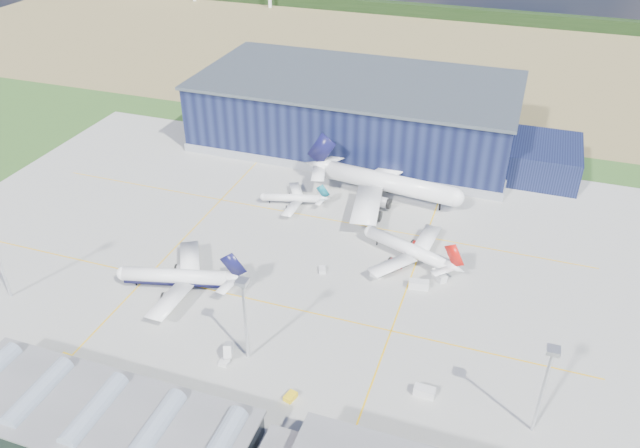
# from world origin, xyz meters

# --- Properties ---
(ground) EXTENTS (600.00, 600.00, 0.00)m
(ground) POSITION_xyz_m (0.00, 0.00, 0.00)
(ground) COLOR #2D5620
(ground) RESTS_ON ground
(apron) EXTENTS (220.00, 160.00, 0.08)m
(apron) POSITION_xyz_m (0.00, 10.00, 0.03)
(apron) COLOR #999994
(apron) RESTS_ON ground
(farmland) EXTENTS (600.00, 220.00, 0.01)m
(farmland) POSITION_xyz_m (0.00, 220.00, 0.00)
(farmland) COLOR #927B4E
(farmland) RESTS_ON ground
(treeline) EXTENTS (600.00, 8.00, 8.00)m
(treeline) POSITION_xyz_m (0.00, 300.00, 4.00)
(treeline) COLOR black
(treeline) RESTS_ON ground
(hangar) EXTENTS (145.00, 62.00, 26.10)m
(hangar) POSITION_xyz_m (2.81, 94.80, 11.62)
(hangar) COLOR black
(hangar) RESTS_ON ground
(glass_concourse) EXTENTS (78.00, 23.00, 8.60)m
(glass_concourse) POSITION_xyz_m (-6.45, -60.00, 3.69)
(glass_concourse) COLOR black
(glass_concourse) RESTS_ON ground
(light_mast_center) EXTENTS (2.60, 2.60, 23.00)m
(light_mast_center) POSITION_xyz_m (10.00, -30.00, 15.43)
(light_mast_center) COLOR silver
(light_mast_center) RESTS_ON ground
(light_mast_east) EXTENTS (2.60, 2.60, 23.00)m
(light_mast_east) POSITION_xyz_m (75.00, -30.00, 15.43)
(light_mast_east) COLOR silver
(light_mast_east) RESTS_ON ground
(airliner_navy) EXTENTS (44.65, 44.07, 12.04)m
(airliner_navy) POSITION_xyz_m (-19.52, -12.02, 6.02)
(airliner_navy) COLOR white
(airliner_navy) RESTS_ON ground
(airliner_red) EXTENTS (44.02, 43.60, 11.13)m
(airliner_red) POSITION_xyz_m (36.83, 22.00, 5.57)
(airliner_red) COLOR white
(airliner_red) RESTS_ON ground
(airliner_widebody) EXTENTS (63.56, 62.47, 18.73)m
(airliner_widebody) POSITION_xyz_m (23.38, 54.41, 9.36)
(airliner_widebody) COLOR white
(airliner_widebody) RESTS_ON ground
(airliner_regional) EXTENTS (29.02, 28.65, 7.81)m
(airliner_regional) POSITION_xyz_m (-6.17, 40.00, 3.90)
(airliner_regional) COLOR white
(airliner_regional) RESTS_ON ground
(gse_tug_a) EXTENTS (2.62, 3.90, 1.54)m
(gse_tug_a) POSITION_xyz_m (-30.49, -46.00, 0.77)
(gse_tug_a) COLOR yellow
(gse_tug_a) RESTS_ON ground
(gse_tug_b) EXTENTS (2.69, 3.39, 1.29)m
(gse_tug_b) POSITION_xyz_m (24.20, -38.72, 0.65)
(gse_tug_b) COLOR yellow
(gse_tug_b) RESTS_ON ground
(gse_van_a) EXTENTS (5.77, 3.19, 2.39)m
(gse_van_a) POSITION_xyz_m (42.97, 9.36, 1.19)
(gse_van_a) COLOR silver
(gse_van_a) RESTS_ON ground
(gse_cart_a) EXTENTS (2.71, 3.26, 1.21)m
(gse_cart_a) POSITION_xyz_m (15.63, 7.91, 0.60)
(gse_cart_a) COLOR silver
(gse_cart_a) RESTS_ON ground
(gse_van_b) EXTENTS (4.86, 5.08, 2.21)m
(gse_van_b) POSITION_xyz_m (47.57, 15.35, 1.11)
(gse_van_b) COLOR silver
(gse_van_b) RESTS_ON ground
(gse_tug_c) EXTENTS (2.24, 3.33, 1.39)m
(gse_tug_c) POSITION_xyz_m (11.58, 62.00, 0.69)
(gse_tug_c) COLOR yellow
(gse_tug_c) RESTS_ON ground
(gse_cart_b) EXTENTS (3.27, 2.59, 1.25)m
(gse_cart_b) POSITION_xyz_m (30.58, 10.62, 0.62)
(gse_cart_b) COLOR silver
(gse_cart_b) RESTS_ON ground
(gse_van_c) EXTENTS (4.73, 2.39, 2.24)m
(gse_van_c) POSITION_xyz_m (51.83, -28.05, 1.12)
(gse_van_c) COLOR silver
(gse_van_c) RESTS_ON ground
(airstair) EXTENTS (3.50, 5.01, 2.98)m
(airstair) POSITION_xyz_m (5.64, -31.54, 1.49)
(airstair) COLOR silver
(airstair) RESTS_ON ground
(car_b) EXTENTS (3.96, 1.93, 1.25)m
(car_b) POSITION_xyz_m (-11.77, -48.00, 0.62)
(car_b) COLOR #99999E
(car_b) RESTS_ON ground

